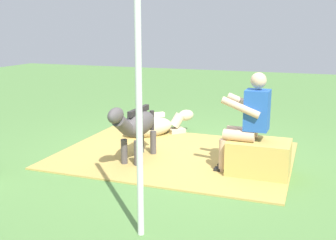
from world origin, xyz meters
The scene contains 7 objects.
ground_plane centered at (0.00, 0.00, 0.00)m, with size 24.00×24.00×0.00m, color #568442.
hay_patch centered at (0.01, -0.01, 0.01)m, with size 3.41×2.56×0.02m, color tan.
hay_bale centered at (-1.28, 0.37, 0.23)m, with size 0.79×0.56×0.46m, color tan.
person_seated centered at (-1.12, 0.37, 0.74)m, with size 0.67×0.42×1.34m.
pony_standing centered at (0.43, 0.44, 0.54)m, with size 0.34×1.35×0.90m.
pony_lying centered at (0.73, -0.94, 0.19)m, with size 1.13×1.14×0.42m.
tent_pole_left centered at (-0.47, 2.35, 1.23)m, with size 0.06×0.06×2.46m, color silver.
Camera 1 is at (-1.92, 5.58, 1.92)m, focal length 44.09 mm.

